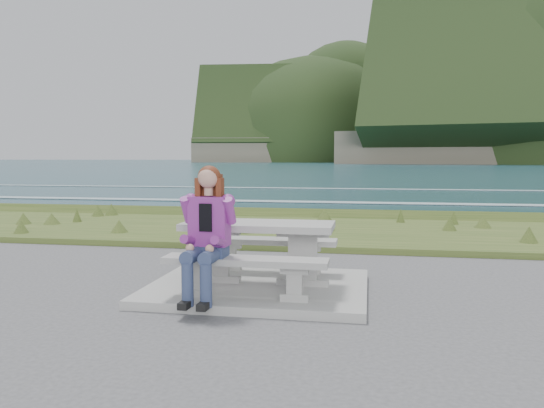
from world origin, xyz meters
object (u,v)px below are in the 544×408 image
Objects in this scene: bench_landward at (245,267)px; seated_woman at (205,251)px; bench_seaward at (269,246)px; picnic_table at (258,236)px.

bench_landward is 1.25× the size of seated_woman.
bench_landward is at bearing 20.66° from seated_woman.
seated_woman is (-0.41, -1.54, 0.18)m from bench_seaward.
picnic_table is 1.00× the size of bench_landward.
seated_woman is (-0.41, -0.84, -0.05)m from picnic_table.
picnic_table is 0.74m from bench_landward.
bench_landward is 1.00× the size of bench_seaward.
seated_woman reaches higher than picnic_table.
picnic_table is at bearing -90.00° from bench_seaward.
seated_woman reaches higher than bench_landward.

